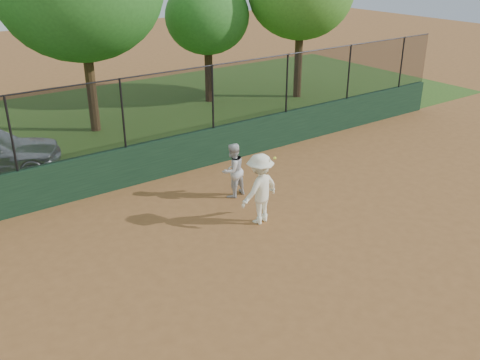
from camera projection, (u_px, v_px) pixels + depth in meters
ground at (269, 272)px, 11.61m from camera, size 80.00×80.00×0.00m
back_wall at (143, 163)px, 15.82m from camera, size 26.00×0.20×1.20m
grass_strip at (74, 130)px, 20.51m from camera, size 36.00×12.00×0.01m
player_second at (233, 170)px, 14.83m from camera, size 0.86×0.73×1.56m
player_main at (260, 189)px, 13.37m from camera, size 1.30×0.90×1.84m
fence_assembly at (138, 110)px, 15.14m from camera, size 26.00×0.06×2.00m
tree_3 at (207, 17)px, 22.73m from camera, size 3.70×3.36×5.29m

